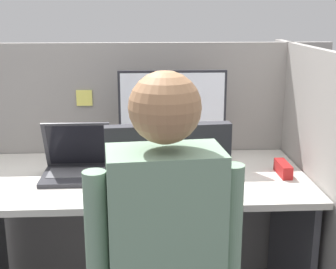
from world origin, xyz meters
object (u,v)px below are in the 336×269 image
object	(u,v)px
carrot_toy	(145,185)
monitor	(172,109)
stapler	(283,169)
laptop	(77,166)
person	(164,266)
paper_box	(172,157)

from	to	relation	value
carrot_toy	monitor	bearing A→B (deg)	68.45
monitor	stapler	world-z (taller)	monitor
laptop	person	bearing A→B (deg)	-67.01
stapler	carrot_toy	xyz separation A→B (m)	(-0.66, -0.14, -0.01)
laptop	stapler	xyz separation A→B (m)	(0.98, -0.03, -0.02)
stapler	carrot_toy	world-z (taller)	stapler
monitor	laptop	bearing A→B (deg)	-157.50
paper_box	person	distance (m)	1.07
monitor	carrot_toy	size ratio (longest dim) A/B	3.76
stapler	paper_box	bearing A→B (deg)	156.99
laptop	monitor	bearing A→B (deg)	22.50
carrot_toy	person	world-z (taller)	person
monitor	stapler	distance (m)	0.62
person	paper_box	bearing A→B (deg)	85.09
monitor	laptop	xyz separation A→B (m)	(-0.46, -0.19, -0.23)
paper_box	stapler	distance (m)	0.56
monitor	carrot_toy	xyz separation A→B (m)	(-0.14, -0.37, -0.26)
paper_box	carrot_toy	world-z (taller)	paper_box
paper_box	stapler	xyz separation A→B (m)	(0.52, -0.22, 0.00)
carrot_toy	person	bearing A→B (deg)	-85.68
monitor	carrot_toy	world-z (taller)	monitor
paper_box	carrot_toy	xyz separation A→B (m)	(-0.14, -0.36, -0.01)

